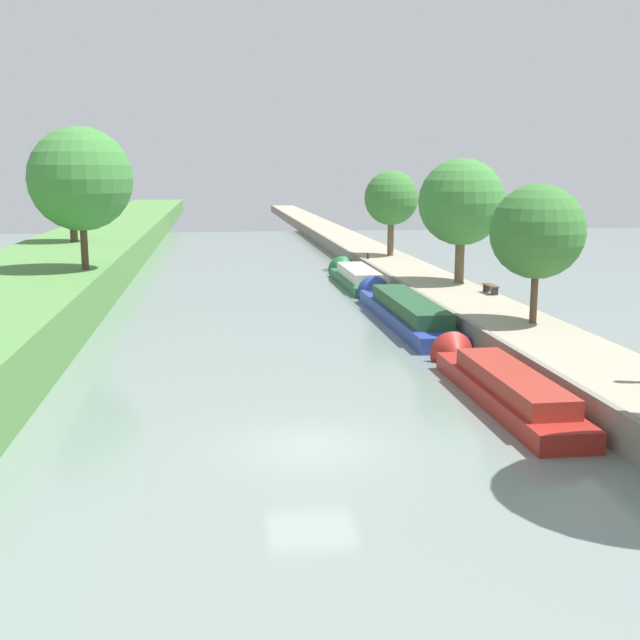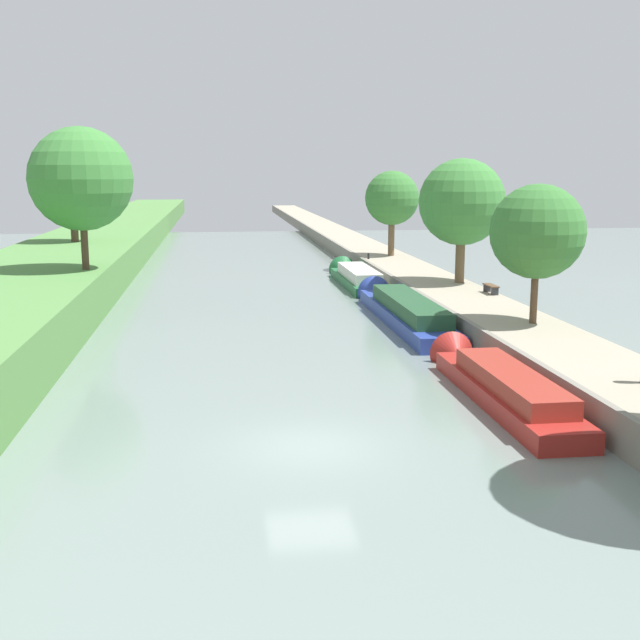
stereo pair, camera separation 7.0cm
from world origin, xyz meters
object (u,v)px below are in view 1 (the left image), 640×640
(narrowboat_red, at_px, (498,383))
(mooring_bollard_far, at_px, (368,256))
(narrowboat_blue, at_px, (402,310))
(narrowboat_green, at_px, (355,276))
(park_bench, at_px, (491,287))

(narrowboat_red, height_order, mooring_bollard_far, mooring_bollard_far)
(narrowboat_red, height_order, narrowboat_blue, narrowboat_blue)
(narrowboat_green, xyz_separation_m, mooring_bollard_far, (1.81, 4.61, 0.90))
(narrowboat_blue, xyz_separation_m, narrowboat_green, (-0.03, 13.70, -0.09))
(narrowboat_blue, distance_m, mooring_bollard_far, 18.41)
(narrowboat_blue, height_order, mooring_bollard_far, mooring_bollard_far)
(mooring_bollard_far, bearing_deg, narrowboat_green, -111.50)
(narrowboat_blue, xyz_separation_m, park_bench, (5.06, 0.99, 0.93))
(narrowboat_blue, height_order, narrowboat_green, narrowboat_blue)
(narrowboat_blue, height_order, park_bench, park_bench)
(park_bench, bearing_deg, narrowboat_green, 111.82)
(narrowboat_green, bearing_deg, narrowboat_red, -90.01)
(narrowboat_blue, relative_size, mooring_bollard_far, 33.56)
(narrowboat_red, relative_size, narrowboat_blue, 0.73)
(mooring_bollard_far, relative_size, park_bench, 0.30)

